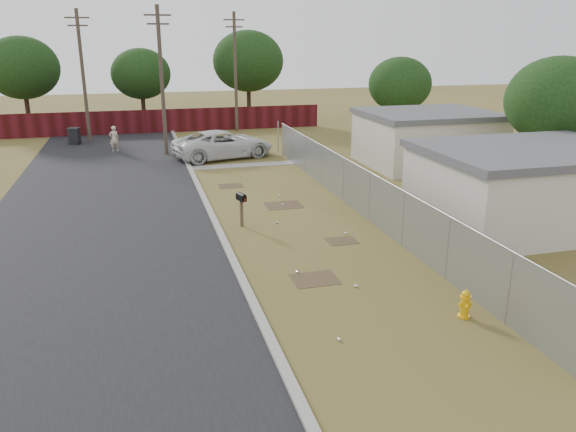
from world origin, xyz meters
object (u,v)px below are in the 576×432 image
object	(u,v)px
trash_bin	(74,136)
pedestrian	(114,139)
fire_hydrant	(465,304)
mailbox	(241,200)
pickup_truck	(223,144)

from	to	relation	value
trash_bin	pedestrian	bearing A→B (deg)	-51.97
pedestrian	fire_hydrant	bearing A→B (deg)	95.49
mailbox	pickup_truck	world-z (taller)	pickup_truck
pedestrian	trash_bin	distance (m)	4.48
pickup_truck	fire_hydrant	bearing A→B (deg)	172.96
pickup_truck	trash_bin	world-z (taller)	pickup_truck
pickup_truck	trash_bin	bearing A→B (deg)	37.20
fire_hydrant	pedestrian	distance (m)	27.86
mailbox	fire_hydrant	bearing A→B (deg)	-64.47
pickup_truck	trash_bin	distance (m)	11.87
mailbox	pedestrian	xyz separation A→B (m)	(-5.17, 17.18, -0.23)
fire_hydrant	trash_bin	size ratio (longest dim) A/B	0.70
fire_hydrant	pickup_truck	world-z (taller)	pickup_truck
pickup_truck	pedestrian	bearing A→B (deg)	45.19
mailbox	pickup_truck	distance (m)	13.42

